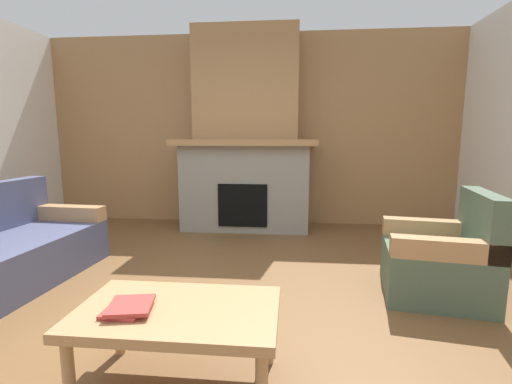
# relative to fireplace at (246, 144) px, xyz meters

# --- Properties ---
(ground) EXTENTS (9.00, 9.00, 0.00)m
(ground) POSITION_rel_fireplace_xyz_m (0.00, -2.62, -1.16)
(ground) COLOR brown
(wall_back_wood_panel) EXTENTS (6.00, 0.12, 2.70)m
(wall_back_wood_panel) POSITION_rel_fireplace_xyz_m (0.00, 0.38, 0.19)
(wall_back_wood_panel) COLOR #A87A4C
(wall_back_wood_panel) RESTS_ON ground
(fireplace) EXTENTS (1.90, 0.82, 2.70)m
(fireplace) POSITION_rel_fireplace_xyz_m (0.00, 0.00, 0.00)
(fireplace) COLOR gray
(fireplace) RESTS_ON ground
(armchair) EXTENTS (0.87, 0.87, 0.85)m
(armchair) POSITION_rel_fireplace_xyz_m (1.83, -2.05, -0.87)
(armchair) COLOR #4C604C
(armchair) RESTS_ON ground
(coffee_table) EXTENTS (1.00, 0.60, 0.43)m
(coffee_table) POSITION_rel_fireplace_xyz_m (0.07, -3.31, -0.79)
(coffee_table) COLOR tan
(coffee_table) RESTS_ON ground
(book_stack_near_edge) EXTENTS (0.24, 0.25, 0.04)m
(book_stack_near_edge) POSITION_rel_fireplace_xyz_m (-0.15, -3.37, -0.71)
(book_stack_near_edge) COLOR #B23833
(book_stack_near_edge) RESTS_ON coffee_table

